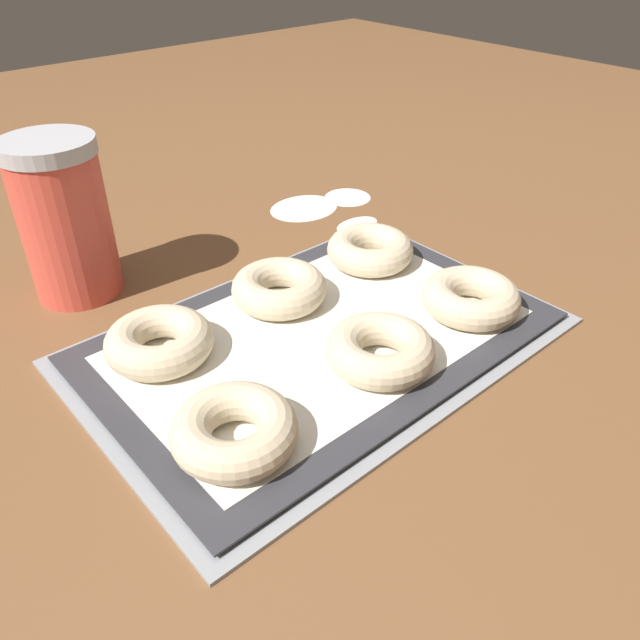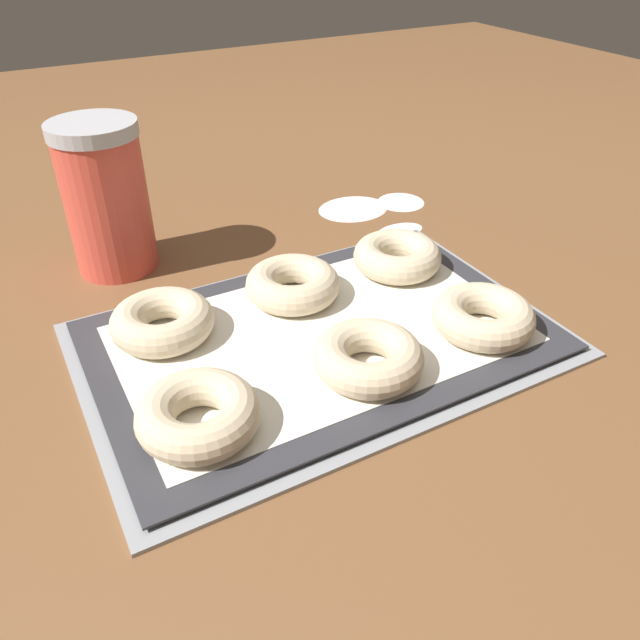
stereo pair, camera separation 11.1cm
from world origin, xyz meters
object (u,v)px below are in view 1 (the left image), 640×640
at_px(bagel_front_right, 471,297).
at_px(bagel_back_center, 279,288).
at_px(baking_tray, 320,339).
at_px(bagel_front_center, 380,350).
at_px(bagel_back_right, 370,250).
at_px(bagel_front_left, 234,430).
at_px(bagel_back_left, 159,341).
at_px(flour_canister, 65,219).

height_order(bagel_front_right, bagel_back_center, same).
height_order(baking_tray, bagel_front_center, bagel_front_center).
bearing_deg(bagel_front_right, bagel_back_right, 91.70).
bearing_deg(bagel_front_center, bagel_front_left, 179.16).
xyz_separation_m(bagel_front_left, bagel_back_right, (0.30, 0.14, 0.00)).
height_order(bagel_back_left, bagel_back_center, same).
relative_size(baking_tray, bagel_front_left, 4.56).
bearing_deg(bagel_back_left, flour_canister, 90.35).
xyz_separation_m(baking_tray, bagel_back_center, (0.01, 0.07, 0.02)).
height_order(bagel_front_left, flour_canister, flour_canister).
height_order(baking_tray, bagel_front_right, bagel_front_right).
bearing_deg(bagel_back_left, baking_tray, -27.95).
distance_m(baking_tray, bagel_back_left, 0.16).
xyz_separation_m(bagel_back_left, bagel_back_right, (0.28, -0.00, 0.00)).
distance_m(bagel_back_center, bagel_back_right, 0.14).
bearing_deg(bagel_front_center, bagel_front_right, 0.22).
height_order(bagel_front_center, bagel_back_left, same).
bearing_deg(flour_canister, bagel_back_center, -51.31).
height_order(bagel_back_center, bagel_back_right, same).
bearing_deg(bagel_back_right, bagel_front_left, -154.10).
distance_m(bagel_front_center, flour_canister, 0.37).
xyz_separation_m(bagel_front_left, bagel_front_right, (0.30, -0.00, 0.00)).
bearing_deg(bagel_front_center, bagel_back_center, 91.08).
bearing_deg(flour_canister, baking_tray, -61.59).
bearing_deg(flour_canister, bagel_back_left, -89.65).
relative_size(bagel_back_center, flour_canister, 0.58).
bearing_deg(bagel_back_left, bagel_back_center, 0.55).
bearing_deg(bagel_back_center, bagel_back_left, -179.45).
distance_m(bagel_front_center, bagel_back_left, 0.21).
bearing_deg(bagel_back_center, bagel_front_center, -88.92).
bearing_deg(baking_tray, bagel_back_left, 152.05).
xyz_separation_m(baking_tray, bagel_front_left, (-0.15, -0.07, 0.02)).
relative_size(baking_tray, bagel_back_right, 4.56).
height_order(bagel_front_left, bagel_back_center, same).
bearing_deg(baking_tray, bagel_front_center, -82.34).
bearing_deg(bagel_front_center, bagel_back_left, 135.23).
relative_size(bagel_front_center, bagel_back_left, 1.00).
height_order(baking_tray, bagel_front_left, bagel_front_left).
bearing_deg(bagel_back_center, bagel_front_right, -46.61).
xyz_separation_m(bagel_front_left, bagel_back_center, (0.16, 0.15, 0.00)).
distance_m(bagel_front_right, flour_canister, 0.44).
distance_m(bagel_front_left, bagel_back_left, 0.15).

